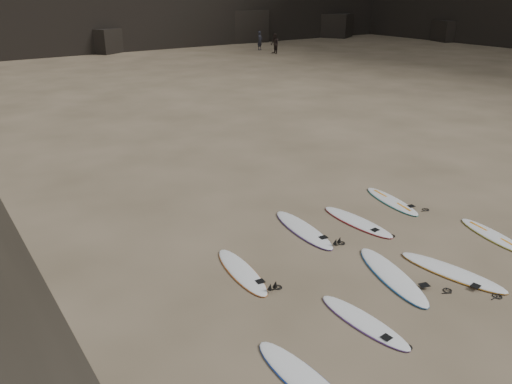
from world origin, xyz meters
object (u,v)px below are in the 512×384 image
surfboard_6 (303,229)px  person_a (260,41)px  surfboard_5 (242,271)px  surfboard_4 (493,236)px  surfboard_7 (357,221)px  surfboard_2 (392,275)px  surfboard_0 (305,380)px  surfboard_8 (392,201)px  person_b (275,44)px  surfboard_3 (452,272)px  surfboard_1 (364,321)px

surfboard_6 → person_a: (22.64, 34.49, 0.90)m
surfboard_5 → surfboard_4: bearing=-12.4°
surfboard_7 → person_a: size_ratio=1.33×
surfboard_2 → surfboard_0: bearing=-142.8°
surfboard_5 → surfboard_6: 2.73m
surfboard_8 → person_b: size_ratio=1.25×
surfboard_7 → surfboard_8: (1.95, 0.45, -0.00)m
surfboard_2 → surfboard_3: size_ratio=1.05×
surfboard_4 → surfboard_8: (-0.46, 3.14, 0.00)m
surfboard_5 → surfboard_6: bearing=25.6°
surfboard_3 → surfboard_4: (2.52, 0.50, -0.01)m
surfboard_3 → surfboard_5: 4.95m
surfboard_0 → surfboard_4: bearing=6.9°
surfboard_1 → surfboard_2: 1.98m
person_b → surfboard_0: bearing=-26.5°
surfboard_6 → surfboard_8: surfboard_6 is taller
surfboard_3 → surfboard_6: 3.98m
surfboard_6 → surfboard_7: bearing=-11.0°
surfboard_3 → person_b: (20.61, 34.87, 0.91)m
surfboard_2 → surfboard_3: (1.28, -0.69, -0.00)m
surfboard_1 → surfboard_3: surfboard_3 is taller
surfboard_0 → person_a: bearing=53.7°
surfboard_0 → surfboard_3: (5.08, 0.72, 0.00)m
surfboard_1 → surfboard_2: surfboard_2 is taller
surfboard_0 → surfboard_4: (7.60, 1.22, -0.00)m
surfboard_6 → surfboard_2: bearing=-79.9°
person_b → surfboard_3: bearing=-21.2°
surfboard_3 → surfboard_8: (2.05, 3.64, -0.00)m
surfboard_4 → surfboard_7: surfboard_7 is taller
surfboard_2 → person_a: (22.45, 37.49, 0.90)m
surfboard_2 → person_b: bearing=74.3°
surfboard_1 → surfboard_3: (3.07, 0.15, 0.01)m
surfboard_3 → surfboard_2: bearing=140.6°
surfboard_6 → surfboard_8: bearing=5.6°
surfboard_1 → surfboard_8: size_ratio=0.94×
surfboard_4 → surfboard_7: (-2.41, 2.70, 0.00)m
surfboard_2 → surfboard_8: 4.46m
surfboard_1 → surfboard_6: (1.60, 3.84, 0.01)m
surfboard_0 → person_a: 46.94m
surfboard_1 → person_b: (23.69, 35.02, 0.92)m
surfboard_4 → surfboard_8: size_ratio=0.95×
surfboard_3 → surfboard_6: (-1.47, 3.69, 0.00)m
surfboard_7 → person_a: 40.84m
person_a → person_b: bearing=-128.0°
surfboard_3 → surfboard_6: bearing=100.5°
surfboard_0 → surfboard_1: 2.09m
surfboard_0 → person_a: (26.25, 38.90, 0.90)m
surfboard_5 → surfboard_1: bearing=-64.5°
surfboard_5 → person_a: bearing=61.6°
surfboard_2 → person_a: size_ratio=1.43×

